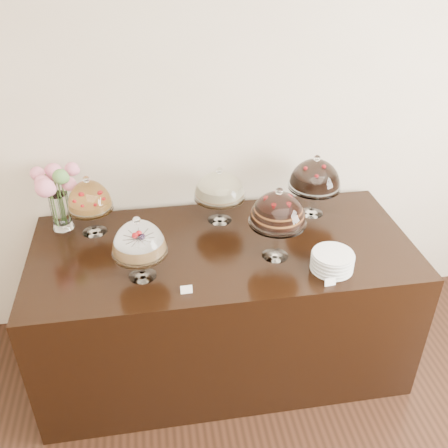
{
  "coord_description": "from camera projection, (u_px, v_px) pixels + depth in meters",
  "views": [
    {
      "loc": [
        -0.67,
        0.11,
        2.55
      ],
      "look_at": [
        -0.31,
        2.4,
        1.08
      ],
      "focal_mm": 40.0,
      "sensor_mm": 36.0,
      "label": 1
    }
  ],
  "objects": [
    {
      "name": "price_card_left",
      "position": [
        186.0,
        290.0,
        2.52
      ],
      "size": [
        0.06,
        0.02,
        0.04
      ],
      "primitive_type": "cube",
      "rotation": [
        -0.21,
        0.0,
        0.02
      ],
      "color": "white",
      "rests_on": "display_counter"
    },
    {
      "name": "cake_stand_fruit_tart",
      "position": [
        89.0,
        198.0,
        2.88
      ],
      "size": [
        0.26,
        0.26,
        0.37
      ],
      "color": "white",
      "rests_on": "display_counter"
    },
    {
      "name": "cake_stand_choco_layer",
      "position": [
        278.0,
        211.0,
        2.64
      ],
      "size": [
        0.31,
        0.31,
        0.43
      ],
      "color": "white",
      "rests_on": "display_counter"
    },
    {
      "name": "cake_stand_cheesecake",
      "position": [
        220.0,
        187.0,
        3.0
      ],
      "size": [
        0.32,
        0.32,
        0.36
      ],
      "color": "white",
      "rests_on": "display_counter"
    },
    {
      "name": "flower_vase",
      "position": [
        56.0,
        190.0,
        2.9
      ],
      "size": [
        0.27,
        0.31,
        0.41
      ],
      "color": "white",
      "rests_on": "display_counter"
    },
    {
      "name": "plate_stack",
      "position": [
        332.0,
        261.0,
        2.66
      ],
      "size": [
        0.22,
        0.22,
        0.1
      ],
      "color": "white",
      "rests_on": "display_counter"
    },
    {
      "name": "wall_back",
      "position": [
        258.0,
        110.0,
        3.06
      ],
      "size": [
        5.0,
        0.04,
        3.0
      ],
      "primitive_type": "cube",
      "color": "beige",
      "rests_on": "ground"
    },
    {
      "name": "cake_stand_sugar_sponge",
      "position": [
        139.0,
        241.0,
        2.53
      ],
      "size": [
        0.29,
        0.29,
        0.37
      ],
      "color": "white",
      "rests_on": "display_counter"
    },
    {
      "name": "price_card_right",
      "position": [
        330.0,
        282.0,
        2.57
      ],
      "size": [
        0.06,
        0.02,
        0.04
      ],
      "primitive_type": "cube",
      "rotation": [
        -0.21,
        0.0,
        0.11
      ],
      "color": "white",
      "rests_on": "display_counter"
    },
    {
      "name": "cake_stand_dark_choco",
      "position": [
        315.0,
        176.0,
        3.05
      ],
      "size": [
        0.33,
        0.33,
        0.4
      ],
      "color": "white",
      "rests_on": "display_counter"
    },
    {
      "name": "display_counter",
      "position": [
        223.0,
        305.0,
        3.12
      ],
      "size": [
        2.2,
        1.0,
        0.9
      ],
      "primitive_type": "cube",
      "color": "black",
      "rests_on": "ground"
    }
  ]
}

